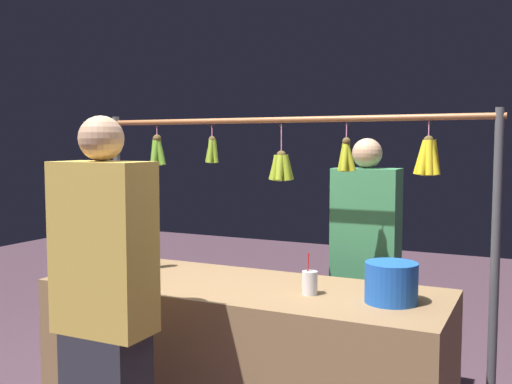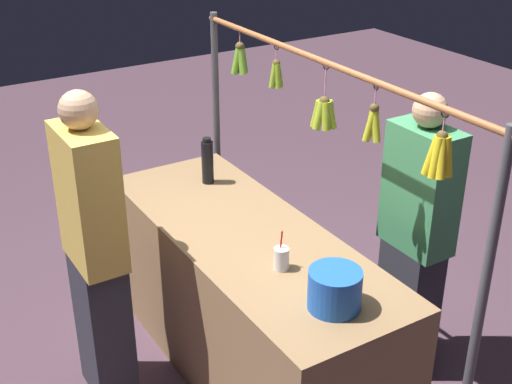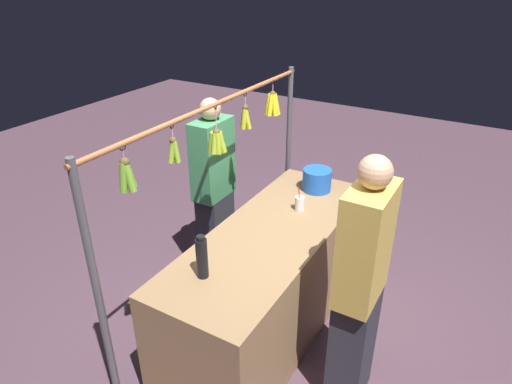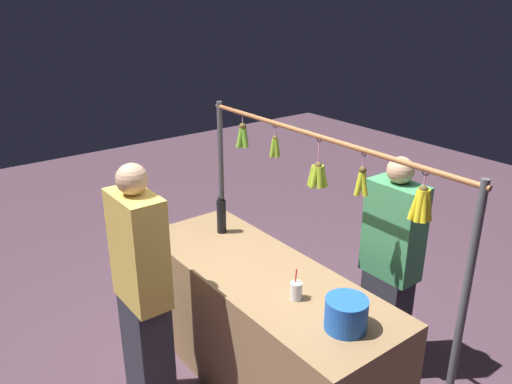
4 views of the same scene
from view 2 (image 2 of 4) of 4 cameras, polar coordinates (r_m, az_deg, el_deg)
name	(u,v)px [view 2 (image 2 of 4)]	position (r m, az deg, el deg)	size (l,w,h in m)	color
ground_plane	(249,366)	(4.05, -0.62, -14.04)	(12.00, 12.00, 0.00)	#4D3542
market_counter	(248,303)	(3.78, -0.65, -9.07)	(2.00, 0.73, 0.86)	olive
display_rack	(324,148)	(3.58, 5.61, 3.61)	(2.32, 0.14, 1.73)	#4C4C51
water_bottle	(207,161)	(4.04, -4.00, 2.52)	(0.07, 0.07, 0.28)	black
blue_bucket	(335,289)	(2.98, 6.47, -7.94)	(0.23, 0.23, 0.18)	blue
drink_cup	(281,258)	(3.24, 2.10, -5.46)	(0.07, 0.07, 0.19)	silver
vendor_person	(415,240)	(3.73, 12.91, -3.88)	(0.38, 0.20, 1.59)	#2D2D38
customer_person	(96,255)	(3.53, -13.01, -5.03)	(0.40, 0.21, 1.67)	#2D2D38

